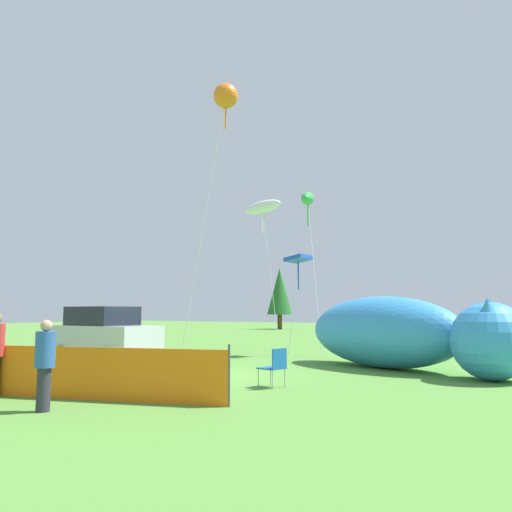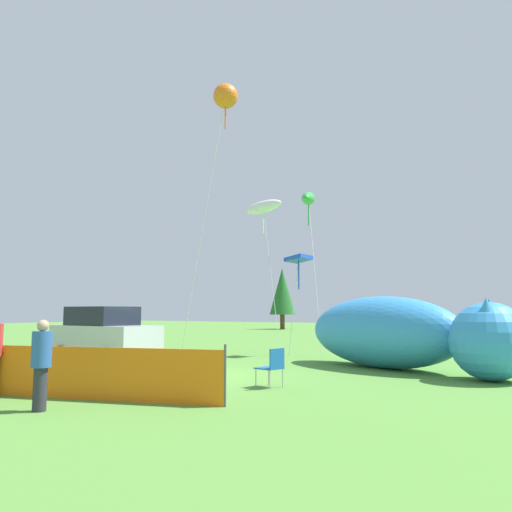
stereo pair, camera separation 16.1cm
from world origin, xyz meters
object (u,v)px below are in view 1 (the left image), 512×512
Objects in this scene: kite_blue_box at (298,260)px; parked_car at (105,336)px; spectator_in_grey_shirt at (45,361)px; kite_white_ghost at (262,207)px; kite_green_fish at (308,199)px; inflatable_cat at (400,336)px; folding_chair at (275,365)px; kite_orange_flower at (226,97)px.

parked_car is at bearing -124.77° from kite_blue_box.
spectator_in_grey_shirt is 0.23× the size of kite_white_ghost.
kite_blue_box is at bearing -80.53° from kite_green_fish.
kite_white_ghost is at bearing 83.85° from parked_car.
kite_white_ghost is (-7.63, 5.08, 5.85)m from inflatable_cat.
kite_white_ghost reaches higher than folding_chair.
kite_white_ghost is 0.70× the size of kite_orange_flower.
kite_orange_flower is (3.27, 2.57, 8.97)m from parked_car.
inflatable_cat is (9.33, 3.46, 0.09)m from parked_car.
kite_white_ghost reaches higher than parked_car.
spectator_in_grey_shirt is 12.82m from kite_orange_flower.
kite_green_fish is 0.74× the size of kite_orange_flower.
parked_car is at bearing -141.85° from kite_orange_flower.
kite_green_fish is at bearing 99.47° from kite_blue_box.
spectator_in_grey_shirt is 0.22× the size of kite_green_fish.
kite_blue_box reaches higher than spectator_in_grey_shirt.
kite_green_fish reaches higher than spectator_in_grey_shirt.
kite_blue_box is (0.32, -1.92, -3.07)m from kite_green_fish.
inflatable_cat is at bearing 65.83° from spectator_in_grey_shirt.
kite_orange_flower is at bearing 43.30° from parked_car.
parked_car is 2.37× the size of spectator_in_grey_shirt.
folding_chair is at bearing -7.98° from parked_car.
kite_white_ghost reaches higher than kite_blue_box.
spectator_in_grey_shirt is at bearing 76.00° from folding_chair.
folding_chair is 0.09× the size of kite_orange_flower.
folding_chair is 5.55m from inflatable_cat.
kite_white_ghost is at bearing 104.70° from kite_orange_flower.
spectator_in_grey_shirt is at bearing -79.57° from kite_orange_flower.
inflatable_cat is 0.73× the size of kite_orange_flower.
spectator_in_grey_shirt is 16.02m from kite_green_fish.
parked_car is at bearing -133.00° from inflatable_cat.
kite_blue_box reaches higher than parked_car.
kite_white_ghost is at bearing -46.13° from folding_chair.
kite_green_fish is (-0.74, 14.78, 6.15)m from spectator_in_grey_shirt.
parked_car reaches higher than spectator_in_grey_shirt.
inflatable_cat is 0.99× the size of kite_green_fish.
spectator_in_grey_shirt is at bearing -87.52° from inflatable_cat.
parked_car is 10.54m from kite_white_ghost.
kite_orange_flower is at bearing -31.19° from folding_chair.
kite_blue_box is (-4.83, 3.02, 2.92)m from inflatable_cat.
parked_car is 4.22× the size of folding_chair.
parked_car is at bearing 1.52° from folding_chair.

